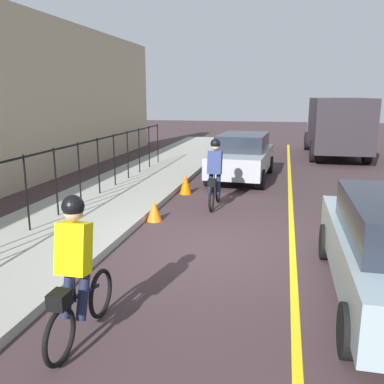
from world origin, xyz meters
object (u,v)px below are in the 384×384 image
at_px(cyclist_lead, 215,174).
at_px(box_truck_background, 337,125).
at_px(traffic_cone_near, 154,211).
at_px(traffic_cone_far, 186,184).
at_px(parked_sedan_rear, 242,156).
at_px(cyclist_follow, 76,271).

distance_m(cyclist_lead, box_truck_background, 11.11).
bearing_deg(traffic_cone_near, traffic_cone_far, -1.69).
height_order(parked_sedan_rear, box_truck_background, box_truck_background).
height_order(cyclist_lead, cyclist_follow, same).
xyz_separation_m(cyclist_lead, traffic_cone_near, (-1.53, 1.19, -0.66)).
distance_m(cyclist_lead, traffic_cone_near, 2.05).
bearing_deg(cyclist_follow, parked_sedan_rear, -4.57).
relative_size(box_truck_background, traffic_cone_far, 10.66).
bearing_deg(traffic_cone_near, cyclist_lead, -37.94).
distance_m(parked_sedan_rear, box_truck_background, 7.35).
xyz_separation_m(cyclist_follow, box_truck_background, (16.75, -4.71, 0.64)).
relative_size(parked_sedan_rear, traffic_cone_near, 8.95).
bearing_deg(traffic_cone_far, parked_sedan_rear, -27.49).
bearing_deg(cyclist_follow, traffic_cone_far, 4.16).
height_order(box_truck_background, traffic_cone_far, box_truck_background).
height_order(cyclist_follow, traffic_cone_far, cyclist_follow).
height_order(traffic_cone_near, traffic_cone_far, traffic_cone_far).
xyz_separation_m(cyclist_follow, traffic_cone_near, (4.93, 0.61, -0.66)).
xyz_separation_m(parked_sedan_rear, traffic_cone_far, (-2.73, 1.42, -0.51)).
distance_m(parked_sedan_rear, traffic_cone_far, 3.12).
bearing_deg(traffic_cone_near, box_truck_background, -24.23).
distance_m(cyclist_follow, parked_sedan_rear, 10.55).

